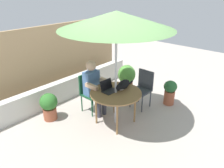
{
  "coord_description": "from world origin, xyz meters",
  "views": [
    {
      "loc": [
        -2.9,
        -2.48,
        2.66
      ],
      "look_at": [
        0.0,
        0.1,
        0.87
      ],
      "focal_mm": 34.36,
      "sensor_mm": 36.0,
      "label": 1
    }
  ],
  "objects_px": {
    "chair_empty": "(143,86)",
    "cat": "(123,85)",
    "patio_table": "(116,95)",
    "potted_plant_by_chair": "(49,105)",
    "patio_umbrella": "(116,20)",
    "laptop": "(108,88)",
    "potted_plant_near_fence": "(127,78)",
    "chair_occupied": "(89,90)",
    "potted_plant_corner": "(170,91)",
    "person_seated": "(94,85)"
  },
  "relations": [
    {
      "from": "chair_occupied",
      "to": "potted_plant_by_chair",
      "type": "relative_size",
      "value": 1.46
    },
    {
      "from": "cat",
      "to": "potted_plant_by_chair",
      "type": "bearing_deg",
      "value": 132.77
    },
    {
      "from": "patio_table",
      "to": "person_seated",
      "type": "height_order",
      "value": "person_seated"
    },
    {
      "from": "cat",
      "to": "potted_plant_corner",
      "type": "xyz_separation_m",
      "value": [
        1.25,
        -0.45,
        -0.47
      ]
    },
    {
      "from": "patio_table",
      "to": "chair_occupied",
      "type": "distance_m",
      "value": 0.8
    },
    {
      "from": "person_seated",
      "to": "potted_plant_by_chair",
      "type": "distance_m",
      "value": 1.05
    },
    {
      "from": "person_seated",
      "to": "potted_plant_by_chair",
      "type": "bearing_deg",
      "value": 148.61
    },
    {
      "from": "cat",
      "to": "potted_plant_corner",
      "type": "bearing_deg",
      "value": -19.97
    },
    {
      "from": "chair_occupied",
      "to": "potted_plant_corner",
      "type": "xyz_separation_m",
      "value": [
        1.47,
        -1.25,
        -0.18
      ]
    },
    {
      "from": "potted_plant_near_fence",
      "to": "person_seated",
      "type": "bearing_deg",
      "value": -178.39
    },
    {
      "from": "patio_table",
      "to": "potted_plant_by_chair",
      "type": "xyz_separation_m",
      "value": [
        -0.84,
        1.15,
        -0.33
      ]
    },
    {
      "from": "chair_empty",
      "to": "cat",
      "type": "distance_m",
      "value": 0.8
    },
    {
      "from": "laptop",
      "to": "potted_plant_corner",
      "type": "distance_m",
      "value": 1.7
    },
    {
      "from": "laptop",
      "to": "potted_plant_by_chair",
      "type": "relative_size",
      "value": 0.51
    },
    {
      "from": "chair_empty",
      "to": "cat",
      "type": "bearing_deg",
      "value": 179.36
    },
    {
      "from": "patio_table",
      "to": "patio_umbrella",
      "type": "distance_m",
      "value": 1.45
    },
    {
      "from": "cat",
      "to": "potted_plant_by_chair",
      "type": "xyz_separation_m",
      "value": [
        -1.07,
        1.15,
        -0.47
      ]
    },
    {
      "from": "potted_plant_near_fence",
      "to": "laptop",
      "type": "bearing_deg",
      "value": -158.33
    },
    {
      "from": "patio_umbrella",
      "to": "laptop",
      "type": "distance_m",
      "value": 1.34
    },
    {
      "from": "potted_plant_by_chair",
      "to": "potted_plant_corner",
      "type": "xyz_separation_m",
      "value": [
        2.31,
        -1.61,
        0.0
      ]
    },
    {
      "from": "patio_umbrella",
      "to": "chair_empty",
      "type": "relative_size",
      "value": 2.57
    },
    {
      "from": "person_seated",
      "to": "laptop",
      "type": "height_order",
      "value": "person_seated"
    },
    {
      "from": "person_seated",
      "to": "potted_plant_corner",
      "type": "relative_size",
      "value": 2.0
    },
    {
      "from": "patio_table",
      "to": "potted_plant_by_chair",
      "type": "relative_size",
      "value": 1.71
    },
    {
      "from": "chair_occupied",
      "to": "potted_plant_near_fence",
      "type": "bearing_deg",
      "value": -5.8
    },
    {
      "from": "patio_table",
      "to": "cat",
      "type": "relative_size",
      "value": 1.6
    },
    {
      "from": "potted_plant_near_fence",
      "to": "potted_plant_corner",
      "type": "bearing_deg",
      "value": -77.1
    },
    {
      "from": "laptop",
      "to": "potted_plant_near_fence",
      "type": "distance_m",
      "value": 1.4
    },
    {
      "from": "patio_table",
      "to": "chair_occupied",
      "type": "bearing_deg",
      "value": 90.0
    },
    {
      "from": "patio_table",
      "to": "potted_plant_near_fence",
      "type": "xyz_separation_m",
      "value": [
        1.21,
        0.67,
        -0.21
      ]
    },
    {
      "from": "chair_empty",
      "to": "person_seated",
      "type": "relative_size",
      "value": 0.72
    },
    {
      "from": "potted_plant_near_fence",
      "to": "potted_plant_by_chair",
      "type": "distance_m",
      "value": 2.11
    },
    {
      "from": "chair_occupied",
      "to": "cat",
      "type": "distance_m",
      "value": 0.88
    },
    {
      "from": "person_seated",
      "to": "potted_plant_near_fence",
      "type": "relative_size",
      "value": 1.53
    },
    {
      "from": "potted_plant_corner",
      "to": "potted_plant_by_chair",
      "type": "bearing_deg",
      "value": 145.22
    },
    {
      "from": "patio_table",
      "to": "potted_plant_corner",
      "type": "xyz_separation_m",
      "value": [
        1.47,
        -0.46,
        -0.32
      ]
    },
    {
      "from": "chair_occupied",
      "to": "potted_plant_by_chair",
      "type": "height_order",
      "value": "chair_occupied"
    },
    {
      "from": "chair_empty",
      "to": "potted_plant_near_fence",
      "type": "distance_m",
      "value": 0.73
    },
    {
      "from": "chair_occupied",
      "to": "chair_empty",
      "type": "bearing_deg",
      "value": -39.73
    },
    {
      "from": "chair_occupied",
      "to": "laptop",
      "type": "relative_size",
      "value": 2.87
    },
    {
      "from": "patio_umbrella",
      "to": "chair_occupied",
      "type": "height_order",
      "value": "patio_umbrella"
    },
    {
      "from": "laptop",
      "to": "person_seated",
      "type": "bearing_deg",
      "value": 84.23
    },
    {
      "from": "chair_occupied",
      "to": "chair_empty",
      "type": "xyz_separation_m",
      "value": [
        0.97,
        -0.81,
        0.0
      ]
    },
    {
      "from": "laptop",
      "to": "cat",
      "type": "relative_size",
      "value": 0.48
    },
    {
      "from": "person_seated",
      "to": "potted_plant_corner",
      "type": "distance_m",
      "value": 1.87
    },
    {
      "from": "laptop",
      "to": "patio_table",
      "type": "bearing_deg",
      "value": -74.34
    },
    {
      "from": "chair_occupied",
      "to": "laptop",
      "type": "height_order",
      "value": "laptop"
    },
    {
      "from": "patio_table",
      "to": "chair_empty",
      "type": "bearing_deg",
      "value": -0.81
    },
    {
      "from": "patio_table",
      "to": "potted_plant_by_chair",
      "type": "distance_m",
      "value": 1.46
    },
    {
      "from": "laptop",
      "to": "potted_plant_near_fence",
      "type": "relative_size",
      "value": 0.39
    }
  ]
}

